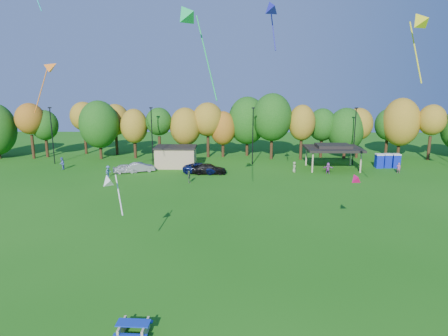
{
  "coord_description": "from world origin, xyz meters",
  "views": [
    {
      "loc": [
        -1.42,
        -22.71,
        13.39
      ],
      "look_at": [
        -1.94,
        6.0,
        6.98
      ],
      "focal_mm": 32.0,
      "sensor_mm": 36.0,
      "label": 1
    }
  ],
  "objects_px": {
    "car_d": "(209,169)",
    "car_c": "(201,168)",
    "car_b": "(140,167)",
    "car_a": "(126,168)",
    "picnic_table": "(134,328)",
    "porta_potties": "(387,161)"
  },
  "relations": [
    {
      "from": "car_a",
      "to": "car_c",
      "type": "distance_m",
      "value": 10.92
    },
    {
      "from": "car_b",
      "to": "car_c",
      "type": "height_order",
      "value": "car_c"
    },
    {
      "from": "porta_potties",
      "to": "car_c",
      "type": "distance_m",
      "value": 28.82
    },
    {
      "from": "porta_potties",
      "to": "car_d",
      "type": "relative_size",
      "value": 0.75
    },
    {
      "from": "car_d",
      "to": "car_a",
      "type": "bearing_deg",
      "value": 86.92
    },
    {
      "from": "picnic_table",
      "to": "car_d",
      "type": "height_order",
      "value": "car_d"
    },
    {
      "from": "picnic_table",
      "to": "car_c",
      "type": "distance_m",
      "value": 37.64
    },
    {
      "from": "car_a",
      "to": "car_d",
      "type": "bearing_deg",
      "value": -110.68
    },
    {
      "from": "car_b",
      "to": "car_c",
      "type": "distance_m",
      "value": 9.05
    },
    {
      "from": "car_a",
      "to": "car_d",
      "type": "xyz_separation_m",
      "value": [
        12.11,
        -0.39,
        0.07
      ]
    },
    {
      "from": "car_a",
      "to": "car_b",
      "type": "bearing_deg",
      "value": -89.61
    },
    {
      "from": "picnic_table",
      "to": "car_b",
      "type": "distance_m",
      "value": 39.23
    },
    {
      "from": "car_d",
      "to": "car_b",
      "type": "bearing_deg",
      "value": 82.87
    },
    {
      "from": "car_d",
      "to": "car_c",
      "type": "bearing_deg",
      "value": 73.3
    },
    {
      "from": "picnic_table",
      "to": "car_c",
      "type": "height_order",
      "value": "car_c"
    },
    {
      "from": "porta_potties",
      "to": "car_c",
      "type": "height_order",
      "value": "porta_potties"
    },
    {
      "from": "car_b",
      "to": "car_d",
      "type": "height_order",
      "value": "car_d"
    },
    {
      "from": "porta_potties",
      "to": "car_c",
      "type": "relative_size",
      "value": 0.72
    },
    {
      "from": "porta_potties",
      "to": "car_a",
      "type": "distance_m",
      "value": 39.65
    },
    {
      "from": "car_b",
      "to": "car_d",
      "type": "relative_size",
      "value": 0.84
    },
    {
      "from": "porta_potties",
      "to": "car_a",
      "type": "height_order",
      "value": "porta_potties"
    },
    {
      "from": "picnic_table",
      "to": "car_a",
      "type": "xyz_separation_m",
      "value": [
        -10.13,
        37.69,
        0.21
      ]
    }
  ]
}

